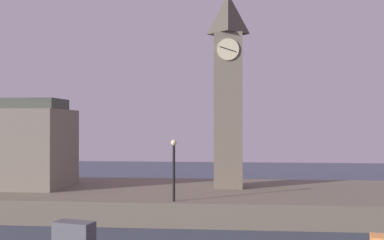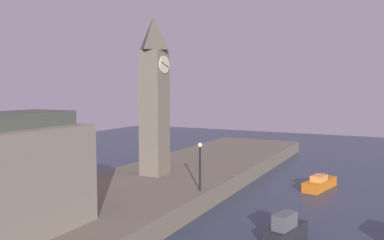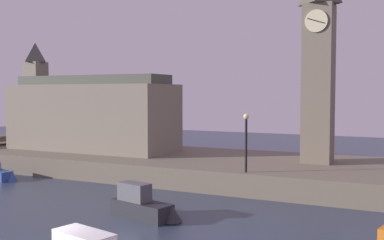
{
  "view_description": "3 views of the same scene",
  "coord_description": "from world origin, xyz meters",
  "views": [
    {
      "loc": [
        6.5,
        -12.26,
        6.19
      ],
      "look_at": [
        4.13,
        14.47,
        6.4
      ],
      "focal_mm": 42.16,
      "sensor_mm": 36.0,
      "label": 1
    },
    {
      "loc": [
        -23.56,
        1.6,
        9.28
      ],
      "look_at": [
        1.65,
        14.65,
        7.05
      ],
      "focal_mm": 36.61,
      "sensor_mm": 36.0,
      "label": 2
    },
    {
      "loc": [
        12.84,
        -13.24,
        6.51
      ],
      "look_at": [
        -1.53,
        16.21,
        4.62
      ],
      "focal_mm": 43.93,
      "sensor_mm": 36.0,
      "label": 3
    }
  ],
  "objects": [
    {
      "name": "boat_barge_dark",
      "position": [
        0.14,
        7.23,
        0.65
      ],
      "size": [
        4.3,
        2.03,
        1.82
      ],
      "color": "#232328",
      "rests_on": "ground"
    },
    {
      "name": "clock_tower",
      "position": [
        6.24,
        20.86,
        8.89
      ],
      "size": [
        2.25,
        2.29,
        14.28
      ],
      "color": "#6B6051",
      "rests_on": "far_embankment"
    },
    {
      "name": "streetlamp",
      "position": [
        3.02,
        14.67,
        3.83
      ],
      "size": [
        0.36,
        0.36,
        3.71
      ],
      "color": "black",
      "rests_on": "far_embankment"
    },
    {
      "name": "far_embankment",
      "position": [
        0.0,
        20.0,
        0.75
      ],
      "size": [
        70.0,
        12.0,
        1.5
      ],
      "primitive_type": "cube",
      "color": "#6B6051",
      "rests_on": "ground"
    },
    {
      "name": "parliament_hall",
      "position": [
        -13.53,
        20.12,
        4.7
      ],
      "size": [
        14.96,
        5.81,
        9.72
      ],
      "color": "slate",
      "rests_on": "far_embankment"
    }
  ]
}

